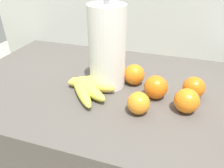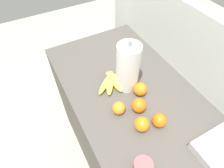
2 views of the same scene
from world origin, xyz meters
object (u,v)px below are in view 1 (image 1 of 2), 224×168
paper_towel_roll (107,48)px  orange_far_right (156,87)px  orange_center (187,101)px  orange_front (134,74)px  orange_back_left (194,88)px  orange_right (139,103)px  banana_bunch (89,86)px

paper_towel_roll → orange_far_right: bearing=-11.0°
orange_center → orange_front: same height
orange_front → paper_towel_roll: bearing=-161.0°
orange_back_left → orange_right: (-0.15, -0.13, -0.00)m
orange_back_left → orange_far_right: bearing=-161.3°
orange_right → paper_towel_roll: paper_towel_roll is taller
orange_right → orange_front: size_ratio=0.90×
orange_center → orange_far_right: (-0.09, 0.05, 0.00)m
banana_bunch → orange_front: size_ratio=2.75×
banana_bunch → orange_right: bearing=-18.6°
banana_bunch → orange_front: (0.13, 0.10, 0.02)m
banana_bunch → orange_front: 0.17m
banana_bunch → orange_front: bearing=36.4°
banana_bunch → orange_center: orange_center is taller
banana_bunch → orange_far_right: (0.22, 0.03, 0.02)m
banana_bunch → orange_back_left: 0.34m
orange_far_right → orange_front: orange_far_right is taller
paper_towel_roll → orange_front: bearing=19.0°
banana_bunch → orange_right: orange_right is taller
orange_back_left → orange_far_right: (-0.11, -0.04, 0.00)m
banana_bunch → orange_far_right: 0.22m
banana_bunch → orange_back_left: orange_back_left is taller
orange_center → orange_front: size_ratio=0.99×
paper_towel_roll → orange_back_left: bearing=1.0°
orange_far_right → orange_right: (-0.04, -0.09, -0.00)m
orange_center → paper_towel_roll: 0.30m
orange_center → orange_back_left: (0.02, 0.08, -0.00)m
orange_center → orange_right: bearing=-159.4°
orange_right → orange_front: orange_front is taller
orange_center → banana_bunch: bearing=177.8°
orange_right → orange_front: (-0.05, 0.16, 0.00)m
orange_back_left → orange_far_right: size_ratio=0.93×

